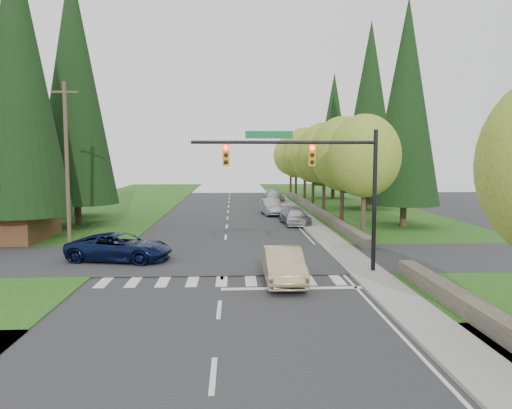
{
  "coord_description": "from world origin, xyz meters",
  "views": [
    {
      "loc": [
        0.52,
        -18.67,
        5.48
      ],
      "look_at": [
        1.84,
        9.91,
        2.8
      ],
      "focal_mm": 35.0,
      "sensor_mm": 36.0,
      "label": 1
    }
  ],
  "objects": [
    {
      "name": "suv_navy",
      "position": [
        -5.48,
        7.68,
        0.76
      ],
      "size": [
        5.88,
        3.58,
        1.52
      ],
      "primitive_type": "imported",
      "rotation": [
        0.0,
        0.0,
        1.37
      ],
      "color": "#0A1336",
      "rests_on": "ground"
    },
    {
      "name": "conifer_w_a",
      "position": [
        -13.0,
        14.0,
        10.79
      ],
      "size": [
        6.12,
        6.12,
        19.8
      ],
      "color": "#38281C",
      "rests_on": "ground"
    },
    {
      "name": "conifer_w_e",
      "position": [
        -14.0,
        28.0,
        10.29
      ],
      "size": [
        5.78,
        5.78,
        18.8
      ],
      "color": "#38281C",
      "rests_on": "ground"
    },
    {
      "name": "conifer_w_b",
      "position": [
        -16.0,
        18.0,
        9.79
      ],
      "size": [
        5.44,
        5.44,
        17.8
      ],
      "color": "#38281C",
      "rests_on": "ground"
    },
    {
      "name": "curb_east",
      "position": [
        6.05,
        22.0,
        0.07
      ],
      "size": [
        0.2,
        80.0,
        0.13
      ],
      "primitive_type": "cube",
      "color": "gray",
      "rests_on": "ground"
    },
    {
      "name": "utility_pole",
      "position": [
        -9.5,
        12.0,
        5.14
      ],
      "size": [
        1.6,
        0.24,
        10.0
      ],
      "color": "#473828",
      "rests_on": "ground"
    },
    {
      "name": "conifer_w_c",
      "position": [
        -12.0,
        22.0,
        11.29
      ],
      "size": [
        6.46,
        6.46,
        20.8
      ],
      "color": "#38281C",
      "rests_on": "ground"
    },
    {
      "name": "parked_car_d",
      "position": [
        5.48,
        42.65,
        0.68
      ],
      "size": [
        1.99,
        4.15,
        1.37
      ],
      "primitive_type": "imported",
      "rotation": [
        0.0,
        0.0,
        -0.1
      ],
      "color": "white",
      "rests_on": "ground"
    },
    {
      "name": "conifer_e_b",
      "position": [
        15.0,
        34.0,
        10.79
      ],
      "size": [
        6.12,
        6.12,
        19.8
      ],
      "color": "#38281C",
      "rests_on": "ground"
    },
    {
      "name": "decid_tree_4",
      "position": [
        9.3,
        42.0,
        6.06
      ],
      "size": [
        5.4,
        5.4,
        9.18
      ],
      "color": "#38281C",
      "rests_on": "ground"
    },
    {
      "name": "ground",
      "position": [
        0.0,
        0.0,
        0.0
      ],
      "size": [
        120.0,
        120.0,
        0.0
      ],
      "primitive_type": "plane",
      "color": "#28282B",
      "rests_on": "ground"
    },
    {
      "name": "decid_tree_6",
      "position": [
        9.2,
        56.0,
        5.86
      ],
      "size": [
        5.2,
        5.2,
        8.86
      ],
      "color": "#38281C",
      "rests_on": "ground"
    },
    {
      "name": "decid_tree_5",
      "position": [
        9.1,
        49.0,
        5.53
      ],
      "size": [
        4.8,
        4.8,
        8.3
      ],
      "color": "#38281C",
      "rests_on": "ground"
    },
    {
      "name": "conifer_e_a",
      "position": [
        14.0,
        20.0,
        9.79
      ],
      "size": [
        5.44,
        5.44,
        17.8
      ],
      "color": "#38281C",
      "rests_on": "ground"
    },
    {
      "name": "parked_car_e",
      "position": [
        5.6,
        43.2,
        0.77
      ],
      "size": [
        2.48,
        5.41,
        1.53
      ],
      "primitive_type": "imported",
      "rotation": [
        0.0,
        0.0,
        0.06
      ],
      "color": "#A5A6AA",
      "rests_on": "ground"
    },
    {
      "name": "parked_car_a",
      "position": [
        5.6,
        21.36,
        0.68
      ],
      "size": [
        1.96,
        4.11,
        1.36
      ],
      "primitive_type": "imported",
      "rotation": [
        0.0,
        0.0,
        -0.09
      ],
      "color": "silver",
      "rests_on": "ground"
    },
    {
      "name": "decid_tree_3",
      "position": [
        9.2,
        35.0,
        5.66
      ],
      "size": [
        5.0,
        5.0,
        8.55
      ],
      "color": "#38281C",
      "rests_on": "ground"
    },
    {
      "name": "traffic_signal",
      "position": [
        4.37,
        4.5,
        4.98
      ],
      "size": [
        8.7,
        0.37,
        6.8
      ],
      "color": "black",
      "rests_on": "ground"
    },
    {
      "name": "parked_car_c",
      "position": [
        4.2,
        29.0,
        0.77
      ],
      "size": [
        2.21,
        4.83,
        1.54
      ],
      "primitive_type": "imported",
      "rotation": [
        0.0,
        0.0,
        0.13
      ],
      "color": "#A3A3A8",
      "rests_on": "ground"
    },
    {
      "name": "grass_west",
      "position": [
        -13.0,
        20.0,
        0.03
      ],
      "size": [
        14.0,
        110.0,
        0.06
      ],
      "primitive_type": "cube",
      "color": "#204512",
      "rests_on": "ground"
    },
    {
      "name": "decid_tree_2",
      "position": [
        9.1,
        28.0,
        5.93
      ],
      "size": [
        5.0,
        5.0,
        8.82
      ],
      "color": "#38281C",
      "rests_on": "ground"
    },
    {
      "name": "sidewalk_east",
      "position": [
        6.9,
        22.0,
        0.07
      ],
      "size": [
        1.8,
        80.0,
        0.13
      ],
      "primitive_type": "cube",
      "color": "gray",
      "rests_on": "ground"
    },
    {
      "name": "decid_tree_0",
      "position": [
        9.2,
        14.0,
        5.6
      ],
      "size": [
        4.8,
        4.8,
        8.37
      ],
      "color": "#38281C",
      "rests_on": "ground"
    },
    {
      "name": "stone_wall_north",
      "position": [
        8.6,
        30.0,
        0.35
      ],
      "size": [
        0.7,
        40.0,
        0.7
      ],
      "primitive_type": "cube",
      "color": "#4C4438",
      "rests_on": "ground"
    },
    {
      "name": "grass_east",
      "position": [
        13.0,
        20.0,
        0.03
      ],
      "size": [
        14.0,
        110.0,
        0.06
      ],
      "primitive_type": "cube",
      "color": "#204512",
      "rests_on": "ground"
    },
    {
      "name": "sedan_champagne",
      "position": [
        2.72,
        2.74,
        0.77
      ],
      "size": [
        1.67,
        4.69,
        1.54
      ],
      "primitive_type": "imported",
      "rotation": [
        0.0,
        0.0,
        0.01
      ],
      "color": "tan",
      "rests_on": "ground"
    },
    {
      "name": "parked_car_b",
      "position": [
        5.6,
        22.0,
        0.69
      ],
      "size": [
        2.51,
        4.93,
        1.37
      ],
      "primitive_type": "imported",
      "rotation": [
        0.0,
        0.0,
        0.13
      ],
      "color": "gray",
      "rests_on": "ground"
    },
    {
      "name": "stone_wall_south",
      "position": [
        8.6,
        -3.0,
        0.35
      ],
      "size": [
        0.7,
        14.0,
        0.7
      ],
      "primitive_type": "cube",
      "color": "#4C4438",
      "rests_on": "ground"
    },
    {
      "name": "decid_tree_1",
      "position": [
        9.3,
        21.0,
        5.8
      ],
      "size": [
        5.2,
        5.2,
        8.8
      ],
      "color": "#38281C",
      "rests_on": "ground"
    },
    {
      "name": "conifer_e_c",
      "position": [
        14.0,
        48.0,
        9.29
      ],
      "size": [
        5.1,
        5.1,
        16.8
      ],
      "color": "#38281C",
      "rests_on": "ground"
    },
    {
      "name": "cross_street",
      "position": [
        0.0,
        8.0,
        0.0
      ],
      "size": [
        120.0,
        8.0,
        0.1
      ],
      "primitive_type": "cube",
      "color": "#28282B",
      "rests_on": "ground"
    }
  ]
}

